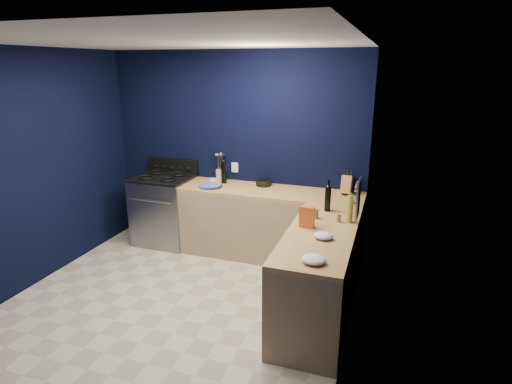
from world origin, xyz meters
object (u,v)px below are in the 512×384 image
at_px(gas_range, 165,211).
at_px(knife_block, 347,185).
at_px(plate_stack, 210,186).
at_px(utensil_crock, 220,175).
at_px(crouton_bag, 307,217).

xyz_separation_m(gas_range, knife_block, (2.45, 0.19, 0.55)).
relative_size(plate_stack, knife_block, 1.29).
bearing_deg(utensil_crock, gas_range, -160.90).
distance_m(utensil_crock, crouton_bag, 1.97).
bearing_deg(crouton_bag, plate_stack, 152.04).
bearing_deg(utensil_crock, plate_stack, -87.63).
bearing_deg(crouton_bag, knife_block, 84.31).
height_order(gas_range, crouton_bag, crouton_bag).
distance_m(gas_range, knife_block, 2.51).
relative_size(utensil_crock, crouton_bag, 0.72).
height_order(knife_block, crouton_bag, knife_block).
relative_size(utensil_crock, knife_block, 0.69).
relative_size(plate_stack, crouton_bag, 1.35).
height_order(plate_stack, knife_block, knife_block).
xyz_separation_m(utensil_crock, crouton_bag, (1.47, -1.31, 0.03)).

